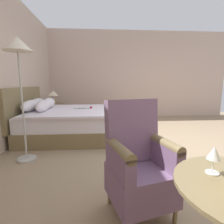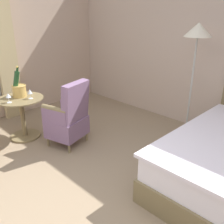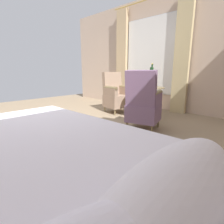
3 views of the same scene
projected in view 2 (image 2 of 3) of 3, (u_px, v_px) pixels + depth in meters
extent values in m
cube|color=#C9B481|center=(5.00, 45.00, 4.48)|extent=(0.10, 0.36, 2.74)
cylinder|color=#B6B7AF|center=(185.00, 137.00, 4.13)|extent=(0.28, 0.28, 0.03)
cylinder|color=#B6B7AF|center=(191.00, 90.00, 3.82)|extent=(0.03, 0.03, 1.58)
cone|color=#EFE5C6|center=(198.00, 30.00, 3.49)|extent=(0.39, 0.39, 0.19)
cylinder|color=olive|center=(26.00, 136.00, 4.16)|extent=(0.48, 0.48, 0.03)
cylinder|color=olive|center=(23.00, 119.00, 4.04)|extent=(0.07, 0.07, 0.65)
cylinder|color=olive|center=(20.00, 99.00, 3.91)|extent=(0.71, 0.71, 0.02)
cylinder|color=tan|center=(19.00, 91.00, 3.95)|extent=(0.21, 0.21, 0.18)
torus|color=tan|center=(19.00, 86.00, 3.92)|extent=(0.22, 0.22, 0.02)
cylinder|color=white|center=(19.00, 87.00, 3.92)|extent=(0.19, 0.19, 0.03)
cylinder|color=#1E4723|center=(16.00, 81.00, 3.88)|extent=(0.12, 0.14, 0.33)
cylinder|color=#193D1E|center=(17.00, 69.00, 3.82)|extent=(0.04, 0.04, 0.08)
sphere|color=gold|center=(17.00, 67.00, 3.81)|extent=(0.04, 0.04, 0.04)
cylinder|color=white|center=(9.00, 102.00, 3.72)|extent=(0.07, 0.07, 0.01)
cylinder|color=white|center=(9.00, 100.00, 3.70)|extent=(0.01, 0.01, 0.08)
cone|color=white|center=(8.00, 95.00, 3.68)|extent=(0.08, 0.08, 0.06)
cylinder|color=white|center=(31.00, 98.00, 3.89)|extent=(0.07, 0.07, 0.01)
cylinder|color=white|center=(30.00, 96.00, 3.87)|extent=(0.01, 0.01, 0.08)
cone|color=white|center=(30.00, 91.00, 3.85)|extent=(0.07, 0.07, 0.07)
cylinder|color=olive|center=(67.00, 131.00, 4.20)|extent=(0.04, 0.04, 0.14)
cylinder|color=olive|center=(48.00, 142.00, 3.85)|extent=(0.04, 0.04, 0.14)
cylinder|color=olive|center=(87.00, 136.00, 4.01)|extent=(0.04, 0.04, 0.14)
cylinder|color=olive|center=(69.00, 148.00, 3.66)|extent=(0.04, 0.04, 0.14)
cube|color=slate|center=(67.00, 127.00, 3.85)|extent=(0.61, 0.63, 0.29)
cube|color=slate|center=(75.00, 102.00, 3.60)|extent=(0.30, 0.52, 0.59)
cube|color=slate|center=(73.00, 107.00, 3.93)|extent=(0.46, 0.20, 0.21)
cylinder|color=olive|center=(73.00, 101.00, 3.90)|extent=(0.46, 0.20, 0.09)
cube|color=slate|center=(55.00, 116.00, 3.60)|extent=(0.46, 0.20, 0.21)
cylinder|color=olive|center=(55.00, 109.00, 3.56)|extent=(0.46, 0.20, 0.09)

